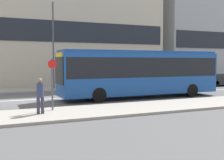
# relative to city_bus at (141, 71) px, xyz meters

# --- Properties ---
(ground_plane) EXTENTS (120.00, 120.00, 0.00)m
(ground_plane) POSITION_rel_city_bus_xyz_m (-7.95, 1.91, -1.93)
(ground_plane) COLOR #4F4F51
(sidewalk_near) EXTENTS (44.00, 3.50, 0.13)m
(sidewalk_near) POSITION_rel_city_bus_xyz_m (-7.95, -4.34, -1.87)
(sidewalk_near) COLOR gray
(sidewalk_near) RESTS_ON ground_plane
(sidewalk_far) EXTENTS (44.00, 3.50, 0.13)m
(sidewalk_far) POSITION_rel_city_bus_xyz_m (-7.95, 8.16, -1.87)
(sidewalk_far) COLOR gray
(sidewalk_far) RESTS_ON ground_plane
(lane_centerline) EXTENTS (41.80, 0.16, 0.01)m
(lane_centerline) POSITION_rel_city_bus_xyz_m (-7.95, 1.91, -1.93)
(lane_centerline) COLOR silver
(lane_centerline) RESTS_ON ground_plane
(apartment_block_right_tower) EXTENTS (13.58, 6.87, 19.86)m
(apartment_block_right_tower) POSITION_rel_city_bus_xyz_m (17.98, 14.81, 7.99)
(apartment_block_right_tower) COLOR #9EA3A8
(apartment_block_right_tower) RESTS_ON ground_plane
(city_bus) EXTENTS (11.90, 2.56, 3.36)m
(city_bus) POSITION_rel_city_bus_xyz_m (0.00, 0.00, 0.00)
(city_bus) COLOR #194793
(city_bus) RESTS_ON ground_plane
(parked_car_0) EXTENTS (4.24, 1.77, 1.36)m
(parked_car_0) POSITION_rel_city_bus_xyz_m (7.43, 5.16, -1.29)
(parked_car_0) COLOR #A39E84
(parked_car_0) RESTS_ON ground_plane
(parked_car_1) EXTENTS (4.57, 1.89, 1.30)m
(parked_car_1) POSITION_rel_city_bus_xyz_m (12.96, 5.37, -1.31)
(parked_car_1) COLOR black
(parked_car_1) RESTS_ON ground_plane
(pedestrian_near_stop) EXTENTS (0.35, 0.34, 1.69)m
(pedestrian_near_stop) POSITION_rel_city_bus_xyz_m (-7.83, -4.28, -0.85)
(pedestrian_near_stop) COLOR #383347
(pedestrian_near_stop) RESTS_ON sidewalk_near
(bus_stop_sign) EXTENTS (0.44, 0.12, 2.63)m
(bus_stop_sign) POSITION_rel_city_bus_xyz_m (-7.09, -3.49, -0.27)
(bus_stop_sign) COLOR #4C4C51
(bus_stop_sign) RESTS_ON sidewalk_near
(street_lamp) EXTENTS (0.36, 0.36, 8.09)m
(street_lamp) POSITION_rel_city_bus_xyz_m (-4.73, 7.50, 3.04)
(street_lamp) COLOR #4C4C51
(street_lamp) RESTS_ON sidewalk_far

